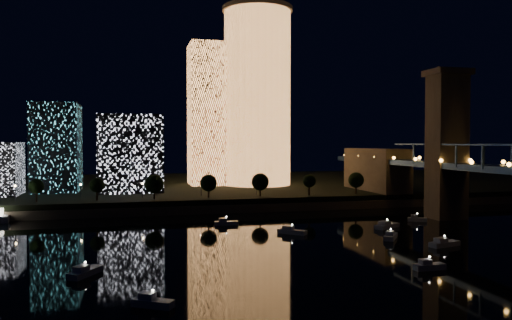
# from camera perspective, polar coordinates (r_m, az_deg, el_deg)

# --- Properties ---
(ground) EXTENTS (520.00, 520.00, 0.00)m
(ground) POSITION_cam_1_polar(r_m,az_deg,el_deg) (107.26, 7.19, -11.82)
(ground) COLOR black
(ground) RESTS_ON ground
(far_bank) EXTENTS (420.00, 160.00, 5.00)m
(far_bank) POSITION_cam_1_polar(r_m,az_deg,el_deg) (260.88, -5.61, -3.09)
(far_bank) COLOR black
(far_bank) RESTS_ON ground
(seawall) EXTENTS (420.00, 6.00, 3.00)m
(seawall) POSITION_cam_1_polar(r_m,az_deg,el_deg) (184.61, -2.07, -5.50)
(seawall) COLOR #6B5E4C
(seawall) RESTS_ON ground
(tower_cylindrical) EXTENTS (34.00, 34.00, 85.67)m
(tower_cylindrical) POSITION_cam_1_polar(r_m,az_deg,el_deg) (243.75, 0.17, 7.26)
(tower_cylindrical) COLOR #FF9F51
(tower_cylindrical) RESTS_ON far_bank
(tower_rectangular) EXTENTS (21.58, 21.58, 68.67)m
(tower_rectangular) POSITION_cam_1_polar(r_m,az_deg,el_deg) (247.06, -5.13, 5.18)
(tower_rectangular) COLOR #FF9F51
(tower_rectangular) RESTS_ON far_bank
(midrise_blocks) EXTENTS (93.33, 33.22, 37.04)m
(midrise_blocks) POSITION_cam_1_polar(r_m,az_deg,el_deg) (220.94, -22.64, 0.54)
(midrise_blocks) COLOR white
(midrise_blocks) RESTS_ON far_bank
(motorboats) EXTENTS (134.90, 82.42, 2.78)m
(motorboats) POSITION_cam_1_polar(r_m,az_deg,el_deg) (123.20, 2.59, -9.61)
(motorboats) COLOR silver
(motorboats) RESTS_ON ground
(esplanade_trees) EXTENTS (165.93, 6.98, 8.99)m
(esplanade_trees) POSITION_cam_1_polar(r_m,az_deg,el_deg) (186.04, -10.62, -2.70)
(esplanade_trees) COLOR black
(esplanade_trees) RESTS_ON far_bank
(street_lamps) EXTENTS (132.70, 0.70, 5.65)m
(street_lamps) POSITION_cam_1_polar(r_m,az_deg,el_deg) (191.87, -12.83, -3.01)
(street_lamps) COLOR black
(street_lamps) RESTS_ON far_bank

